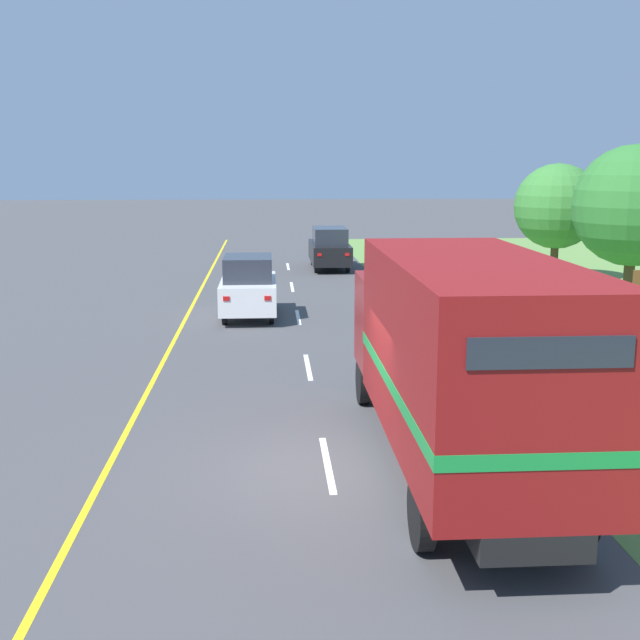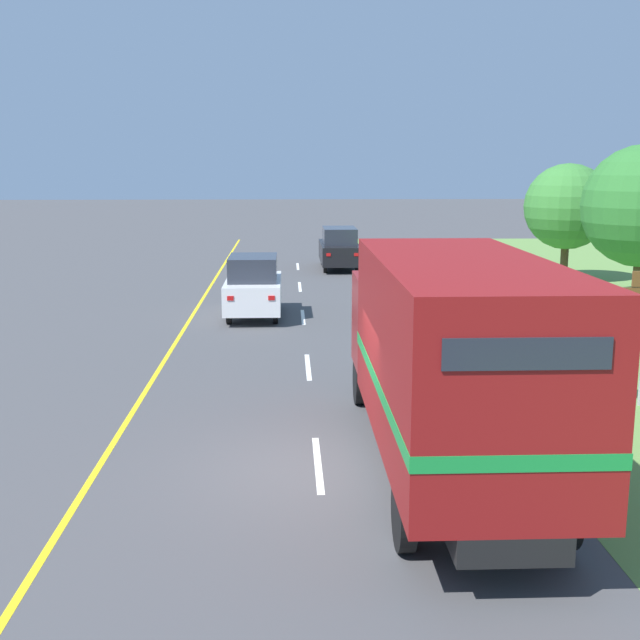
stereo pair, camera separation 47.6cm
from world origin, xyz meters
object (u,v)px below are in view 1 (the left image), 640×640
(horse_trailer_truck, at_px, (459,353))
(delineator_post, at_px, (522,379))
(roadside_tree_far, at_px, (557,206))
(lead_car_white, at_px, (248,287))
(lead_car_black_ahead, at_px, (330,248))
(roadside_tree_mid, at_px, (634,206))
(highway_sign, at_px, (615,321))

(horse_trailer_truck, xyz_separation_m, delineator_post, (2.31, 3.82, -1.52))
(roadside_tree_far, relative_size, delineator_post, 5.28)
(horse_trailer_truck, distance_m, roadside_tree_far, 23.64)
(lead_car_white, xyz_separation_m, lead_car_black_ahead, (3.61, 12.12, -0.02))
(lead_car_black_ahead, xyz_separation_m, delineator_post, (2.40, -22.18, -0.49))
(horse_trailer_truck, bearing_deg, lead_car_white, 104.95)
(roadside_tree_mid, distance_m, delineator_post, 15.00)
(roadside_tree_mid, bearing_deg, highway_sign, -115.82)
(roadside_tree_mid, xyz_separation_m, roadside_tree_far, (-0.86, 5.47, -0.31))
(highway_sign, relative_size, delineator_post, 3.01)
(horse_trailer_truck, xyz_separation_m, lead_car_white, (-3.71, 13.89, -1.01))
(lead_car_white, relative_size, roadside_tree_mid, 0.70)
(lead_car_white, bearing_deg, highway_sign, -52.61)
(lead_car_white, xyz_separation_m, roadside_tree_far, (13.09, 7.78, 2.17))
(roadside_tree_mid, xyz_separation_m, delineator_post, (-7.93, -12.37, -2.99))
(highway_sign, xyz_separation_m, roadside_tree_far, (5.23, 18.06, 1.39))
(lead_car_white, height_order, roadside_tree_far, roadside_tree_far)
(lead_car_black_ahead, xyz_separation_m, highway_sign, (4.24, -22.40, 0.80))
(horse_trailer_truck, bearing_deg, roadside_tree_mid, 57.69)
(highway_sign, height_order, delineator_post, highway_sign)
(lead_car_black_ahead, bearing_deg, highway_sign, -79.27)
(highway_sign, bearing_deg, delineator_post, 173.30)
(lead_car_white, bearing_deg, horse_trailer_truck, -75.05)
(highway_sign, bearing_deg, lead_car_white, 127.39)
(highway_sign, height_order, roadside_tree_far, roadside_tree_far)
(horse_trailer_truck, height_order, highway_sign, horse_trailer_truck)
(highway_sign, bearing_deg, lead_car_black_ahead, 100.73)
(horse_trailer_truck, relative_size, roadside_tree_far, 1.75)
(lead_car_white, distance_m, delineator_post, 11.74)
(lead_car_black_ahead, bearing_deg, roadside_tree_mid, -43.51)
(lead_car_black_ahead, height_order, roadside_tree_far, roadside_tree_far)
(roadside_tree_far, bearing_deg, highway_sign, -106.16)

